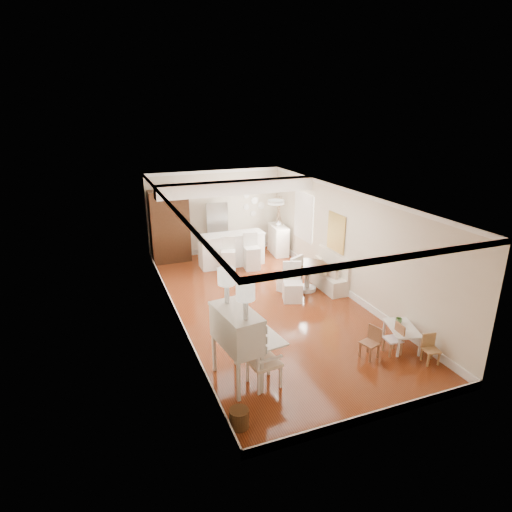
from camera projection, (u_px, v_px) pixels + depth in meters
room at (263, 226)px, 10.42m from camera, size 9.00×9.04×2.82m
secretary_bureau at (237, 347)px, 7.58m from camera, size 1.27×1.29×1.43m
gustavian_armchair at (264, 361)px, 7.57m from camera, size 0.62×0.62×0.98m
wicker_basket at (239, 418)px, 6.65m from camera, size 0.36×0.36×0.31m
kids_table at (401, 337)px, 8.88m from camera, size 0.76×1.00×0.44m
kids_chair_a at (370, 343)px, 8.45m from camera, size 0.40×0.40×0.66m
kids_chair_b at (393, 339)px, 8.60m from camera, size 0.34×0.34×0.65m
kids_chair_c at (431, 349)px, 8.28m from camera, size 0.33×0.33×0.59m
banquette at (326, 270)px, 11.73m from camera, size 0.52×1.60×0.98m
dining_table at (307, 278)px, 11.56m from camera, size 1.43×1.43×0.74m
slip_chair_near at (293, 282)px, 10.91m from camera, size 0.60×0.62×1.00m
slip_chair_far at (290, 273)px, 11.48m from camera, size 0.67×0.68×1.03m
breakfast_counter at (232, 249)px, 13.37m from camera, size 2.05×0.65×1.03m
bar_stool_left at (228, 255)px, 12.84m from camera, size 0.53×0.53×1.06m
bar_stool_right at (252, 252)px, 13.00m from camera, size 0.50×0.50×1.12m
pantry_cabinet at (170, 227)px, 13.53m from camera, size 1.20×0.60×2.30m
fridge at (227, 229)px, 14.23m from camera, size 0.75×0.65×1.80m
sideboard at (278, 240)px, 14.44m from camera, size 0.56×1.07×0.98m
pencil_cup at (399, 320)px, 8.98m from camera, size 0.17×0.17×0.11m
branch_vase at (278, 223)px, 14.22m from camera, size 0.21×0.21×0.18m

